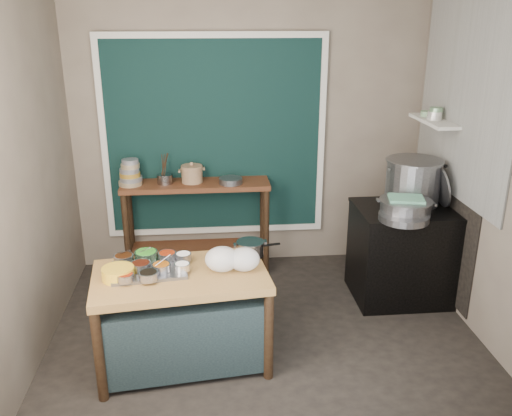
{
  "coord_description": "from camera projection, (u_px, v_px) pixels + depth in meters",
  "views": [
    {
      "loc": [
        -0.43,
        -3.85,
        2.52
      ],
      "look_at": [
        -0.05,
        0.25,
        1.03
      ],
      "focal_mm": 38.0,
      "sensor_mm": 36.0,
      "label": 1
    }
  ],
  "objects": [
    {
      "name": "pot_lid",
      "position": [
        441.0,
        186.0,
        4.82
      ],
      "size": [
        0.11,
        0.39,
        0.38
      ],
      "primitive_type": "cylinder",
      "rotation": [
        0.0,
        1.36,
        -0.02
      ],
      "color": "gray",
      "rests_on": "stove_top"
    },
    {
      "name": "saucepan",
      "position": [
        250.0,
        249.0,
        4.17
      ],
      "size": [
        0.26,
        0.26,
        0.12
      ],
      "primitive_type": null,
      "rotation": [
        0.0,
        0.0,
        0.19
      ],
      "color": "gray",
      "rests_on": "prep_table"
    },
    {
      "name": "green_cloth",
      "position": [
        406.0,
        198.0,
        4.59
      ],
      "size": [
        0.33,
        0.28,
        0.02
      ],
      "primitive_type": "cube",
      "rotation": [
        0.0,
        0.0,
        -0.21
      ],
      "color": "#5EA57F",
      "rests_on": "steamer"
    },
    {
      "name": "ceramic_crock",
      "position": [
        192.0,
        175.0,
        5.31
      ],
      "size": [
        0.28,
        0.28,
        0.15
      ],
      "primitive_type": null,
      "rotation": [
        0.0,
        0.0,
        0.28
      ],
      "color": "#8F6C4E",
      "rests_on": "back_counter"
    },
    {
      "name": "left_wall",
      "position": [
        21.0,
        179.0,
        3.87
      ],
      "size": [
        0.02,
        3.0,
        2.8
      ],
      "primitive_type": "cube",
      "color": "#75695A",
      "rests_on": "floor"
    },
    {
      "name": "stove_block",
      "position": [
        404.0,
        254.0,
        4.99
      ],
      "size": [
        0.9,
        0.68,
        0.85
      ],
      "primitive_type": "cube",
      "color": "black",
      "rests_on": "floor"
    },
    {
      "name": "shelf_bowl_green",
      "position": [
        428.0,
        114.0,
        5.04
      ],
      "size": [
        0.13,
        0.13,
        0.05
      ],
      "primitive_type": "cylinder",
      "rotation": [
        0.0,
        0.0,
        -0.05
      ],
      "color": "gray",
      "rests_on": "wall_shelf"
    },
    {
      "name": "plastic_bag_a",
      "position": [
        222.0,
        259.0,
        3.92
      ],
      "size": [
        0.31,
        0.29,
        0.19
      ],
      "primitive_type": "ellipsoid",
      "rotation": [
        0.0,
        0.0,
        -0.39
      ],
      "color": "white",
      "rests_on": "prep_table"
    },
    {
      "name": "stock_pot",
      "position": [
        413.0,
        181.0,
        4.9
      ],
      "size": [
        0.62,
        0.62,
        0.41
      ],
      "primitive_type": null,
      "rotation": [
        0.0,
        0.0,
        0.2
      ],
      "color": "gray",
      "rests_on": "stove_top"
    },
    {
      "name": "bowl_stack",
      "position": [
        131.0,
        174.0,
        5.21
      ],
      "size": [
        0.23,
        0.23,
        0.25
      ],
      "color": "tan",
      "rests_on": "back_counter"
    },
    {
      "name": "curtain_frame",
      "position": [
        214.0,
        138.0,
        5.38
      ],
      "size": [
        2.22,
        0.03,
        2.02
      ],
      "primitive_type": null,
      "color": "beige",
      "rests_on": "back_wall"
    },
    {
      "name": "floor",
      "position": [
        265.0,
        336.0,
        4.5
      ],
      "size": [
        3.5,
        3.0,
        0.02
      ],
      "primitive_type": "cube",
      "color": "#29231F",
      "rests_on": "ground"
    },
    {
      "name": "shallow_pan",
      "position": [
        404.0,
        217.0,
        4.54
      ],
      "size": [
        0.52,
        0.52,
        0.06
      ],
      "primitive_type": "cylinder",
      "rotation": [
        0.0,
        0.0,
        0.29
      ],
      "color": "gray",
      "rests_on": "stove_top"
    },
    {
      "name": "back_counter",
      "position": [
        197.0,
        227.0,
        5.49
      ],
      "size": [
        1.45,
        0.4,
        0.95
      ],
      "primitive_type": "cube",
      "color": "#512917",
      "rests_on": "floor"
    },
    {
      "name": "condiment_tray",
      "position": [
        149.0,
        270.0,
        3.93
      ],
      "size": [
        0.57,
        0.44,
        0.02
      ],
      "primitive_type": "cube",
      "rotation": [
        0.0,
        0.0,
        0.13
      ],
      "color": "gray",
      "rests_on": "prep_table"
    },
    {
      "name": "steamer",
      "position": [
        405.0,
        208.0,
        4.62
      ],
      "size": [
        0.59,
        0.59,
        0.15
      ],
      "primitive_type": null,
      "rotation": [
        0.0,
        0.0,
        -0.34
      ],
      "color": "gray",
      "rests_on": "stove_top"
    },
    {
      "name": "wide_bowl",
      "position": [
        231.0,
        181.0,
        5.28
      ],
      "size": [
        0.29,
        0.29,
        0.06
      ],
      "primitive_type": "cylinder",
      "rotation": [
        0.0,
        0.0,
        -0.34
      ],
      "color": "gray",
      "rests_on": "back_counter"
    },
    {
      "name": "prep_table",
      "position": [
        183.0,
        319.0,
        4.03
      ],
      "size": [
        1.32,
        0.86,
        0.75
      ],
      "primitive_type": "cube",
      "rotation": [
        0.0,
        0.0,
        0.11
      ],
      "color": "olive",
      "rests_on": "floor"
    },
    {
      "name": "back_wall",
      "position": [
        249.0,
        131.0,
        5.44
      ],
      "size": [
        3.5,
        0.02,
        2.8
      ],
      "primitive_type": "cube",
      "color": "#75695A",
      "rests_on": "floor"
    },
    {
      "name": "soot_patch",
      "position": [
        444.0,
        221.0,
        5.02
      ],
      "size": [
        0.01,
        1.3,
        1.3
      ],
      "primitive_type": "cube",
      "color": "black",
      "rests_on": "right_wall"
    },
    {
      "name": "stove_top",
      "position": [
        408.0,
        210.0,
        4.84
      ],
      "size": [
        0.92,
        0.69,
        0.03
      ],
      "primitive_type": "cube",
      "color": "black",
      "rests_on": "stove_block"
    },
    {
      "name": "condiment_bowls",
      "position": [
        147.0,
        264.0,
        3.93
      ],
      "size": [
        0.59,
        0.48,
        0.07
      ],
      "color": "gray",
      "rests_on": "condiment_tray"
    },
    {
      "name": "utensil_cup",
      "position": [
        165.0,
        179.0,
        5.28
      ],
      "size": [
        0.19,
        0.19,
        0.09
      ],
      "primitive_type": "cylinder",
      "rotation": [
        0.0,
        0.0,
        0.31
      ],
      "color": "gray",
      "rests_on": "back_counter"
    },
    {
      "name": "curtain_panel",
      "position": [
        214.0,
        138.0,
        5.39
      ],
      "size": [
        2.1,
        0.02,
        1.9
      ],
      "primitive_type": "cube",
      "color": "black",
      "rests_on": "back_wall"
    },
    {
      "name": "tile_panel",
      "position": [
        464.0,
        98.0,
        4.54
      ],
      "size": [
        0.02,
        1.7,
        1.7
      ],
      "primitive_type": "cube",
      "color": "#B2B2AA",
      "rests_on": "right_wall"
    },
    {
      "name": "shelf_bowl_stack",
      "position": [
        435.0,
        114.0,
        4.88
      ],
      "size": [
        0.13,
        0.13,
        0.11
      ],
      "color": "silver",
      "rests_on": "wall_shelf"
    },
    {
      "name": "right_wall",
      "position": [
        492.0,
        167.0,
        4.18
      ],
      "size": [
        0.02,
        3.0,
        2.8
      ],
      "primitive_type": "cube",
      "color": "#75695A",
      "rests_on": "floor"
    },
    {
      "name": "wall_shelf",
      "position": [
        434.0,
        121.0,
        4.89
      ],
      "size": [
        0.22,
        0.7,
        0.03
      ],
      "primitive_type": "cube",
      "color": "beige",
      "rests_on": "right_wall"
    },
    {
      "name": "yellow_basin",
      "position": [
        118.0,
        273.0,
        3.81
      ],
      "size": [
        0.28,
        0.28,
        0.09
      ],
      "primitive_type": "cylinder",
      "rotation": [
        0.0,
        0.0,
        -0.29
      ],
      "color": "gold",
      "rests_on": "prep_table"
    },
    {
      "name": "plastic_bag_b",
      "position": [
        244.0,
        259.0,
        3.93
      ],
      "size": [
        0.26,
        0.23,
        0.17
      ],
      "primitive_type": "ellipsoid",
      "rotation": [
        0.0,
        0.0,
        0.17
      ],
      "color": "white",
      "rests_on": "prep_table"
    }
  ]
}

